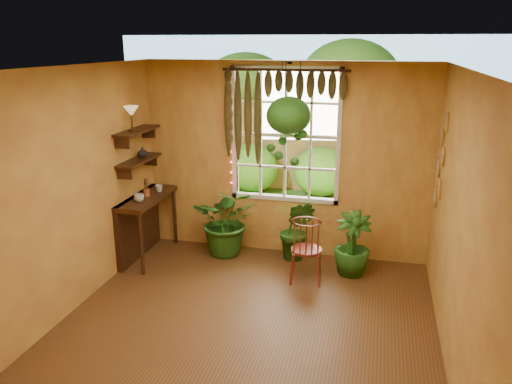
% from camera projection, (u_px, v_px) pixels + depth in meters
% --- Properties ---
extents(floor, '(4.50, 4.50, 0.00)m').
position_uv_depth(floor, '(242.00, 334.00, 5.21)').
color(floor, brown).
rests_on(floor, ground).
extents(ceiling, '(4.50, 4.50, 0.00)m').
position_uv_depth(ceiling, '(239.00, 69.00, 4.43)').
color(ceiling, white).
rests_on(ceiling, wall_back).
extents(wall_back, '(4.00, 0.00, 4.00)m').
position_uv_depth(wall_back, '(285.00, 161.00, 6.91)').
color(wall_back, gold).
rests_on(wall_back, floor).
extents(wall_left, '(0.00, 4.50, 4.50)m').
position_uv_depth(wall_left, '(59.00, 198.00, 5.29)').
color(wall_left, gold).
rests_on(wall_left, floor).
extents(wall_right, '(0.00, 4.50, 4.50)m').
position_uv_depth(wall_right, '(461.00, 231.00, 4.36)').
color(wall_right, gold).
rests_on(wall_right, floor).
extents(window, '(1.52, 0.10, 1.86)m').
position_uv_depth(window, '(286.00, 135.00, 6.84)').
color(window, white).
rests_on(window, wall_back).
extents(valance_vine, '(1.70, 0.12, 1.10)m').
position_uv_depth(valance_vine, '(278.00, 94.00, 6.58)').
color(valance_vine, '#361F0E').
rests_on(valance_vine, window).
extents(string_lights, '(0.03, 0.03, 1.54)m').
position_uv_depth(string_lights, '(231.00, 131.00, 6.92)').
color(string_lights, '#FF2633').
rests_on(string_lights, window).
extents(wall_plates, '(0.04, 0.32, 1.10)m').
position_uv_depth(wall_plates, '(440.00, 162.00, 5.97)').
color(wall_plates, '#FCEECE').
rests_on(wall_plates, wall_right).
extents(counter_ledge, '(0.40, 1.20, 0.90)m').
position_uv_depth(counter_ledge, '(141.00, 219.00, 6.98)').
color(counter_ledge, '#361F0E').
rests_on(counter_ledge, floor).
extents(shelf_lower, '(0.25, 0.90, 0.04)m').
position_uv_depth(shelf_lower, '(139.00, 160.00, 6.73)').
color(shelf_lower, '#361F0E').
rests_on(shelf_lower, wall_left).
extents(shelf_upper, '(0.25, 0.90, 0.04)m').
position_uv_depth(shelf_upper, '(137.00, 131.00, 6.61)').
color(shelf_upper, '#361F0E').
rests_on(shelf_upper, wall_left).
extents(backyard, '(14.00, 10.00, 12.00)m').
position_uv_depth(backyard, '(334.00, 118.00, 11.17)').
color(backyard, '#2C5618').
rests_on(backyard, ground).
extents(windsor_chair, '(0.43, 0.45, 1.06)m').
position_uv_depth(windsor_chair, '(306.00, 259.00, 6.30)').
color(windsor_chair, maroon).
rests_on(windsor_chair, floor).
extents(potted_plant_left, '(0.99, 0.89, 1.00)m').
position_uv_depth(potted_plant_left, '(227.00, 221.00, 7.06)').
color(potted_plant_left, '#154412').
rests_on(potted_plant_left, floor).
extents(potted_plant_mid, '(0.50, 0.41, 0.88)m').
position_uv_depth(potted_plant_mid, '(297.00, 230.00, 6.89)').
color(potted_plant_mid, '#154412').
rests_on(potted_plant_mid, floor).
extents(potted_plant_right, '(0.56, 0.56, 0.84)m').
position_uv_depth(potted_plant_right, '(352.00, 244.00, 6.46)').
color(potted_plant_right, '#154412').
rests_on(potted_plant_right, floor).
extents(hanging_basket, '(0.58, 0.58, 1.33)m').
position_uv_depth(hanging_basket, '(288.00, 121.00, 6.49)').
color(hanging_basket, black).
rests_on(hanging_basket, ceiling).
extents(cup_a, '(0.16, 0.16, 0.10)m').
position_uv_depth(cup_a, '(139.00, 198.00, 6.60)').
color(cup_a, silver).
rests_on(cup_a, counter_ledge).
extents(cup_b, '(0.13, 0.13, 0.10)m').
position_uv_depth(cup_b, '(159.00, 188.00, 7.04)').
color(cup_b, beige).
rests_on(cup_b, counter_ledge).
extents(brush_jar, '(0.09, 0.09, 0.31)m').
position_uv_depth(brush_jar, '(146.00, 187.00, 6.82)').
color(brush_jar, brown).
rests_on(brush_jar, counter_ledge).
extents(shelf_vase, '(0.16, 0.16, 0.15)m').
position_uv_depth(shelf_vase, '(143.00, 152.00, 6.80)').
color(shelf_vase, '#B2AD99').
rests_on(shelf_vase, shelf_lower).
extents(tiffany_lamp, '(0.20, 0.20, 0.33)m').
position_uv_depth(tiffany_lamp, '(131.00, 113.00, 6.39)').
color(tiffany_lamp, '#523417').
rests_on(tiffany_lamp, shelf_upper).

